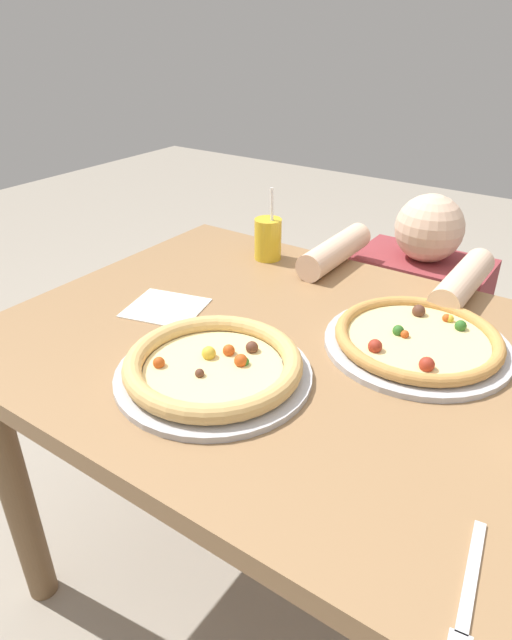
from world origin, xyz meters
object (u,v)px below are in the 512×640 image
object	(u,v)px
drink_cup_colored	(268,239)
diner_seated	(408,353)
fork	(468,597)
pizza_near	(213,367)
pizza_far	(417,340)

from	to	relation	value
drink_cup_colored	diner_seated	bearing A→B (deg)	41.74
drink_cup_colored	fork	size ratio (longest dim) A/B	0.94
pizza_near	diner_seated	size ratio (longest dim) A/B	0.39
pizza_near	fork	bearing A→B (deg)	-19.14
fork	diner_seated	bearing A→B (deg)	112.13
drink_cup_colored	fork	bearing A→B (deg)	-43.47
pizza_far	diner_seated	bearing A→B (deg)	107.89
pizza_far	fork	xyz separation A→B (m)	(0.23, -0.47, -0.02)
diner_seated	drink_cup_colored	bearing A→B (deg)	-138.26
drink_cup_colored	diner_seated	size ratio (longest dim) A/B	0.21
pizza_far	fork	world-z (taller)	pizza_far
diner_seated	fork	bearing A→B (deg)	-67.87
pizza_far	diner_seated	xyz separation A→B (m)	(-0.16, 0.50, -0.35)
pizza_far	fork	distance (m)	0.53
diner_seated	pizza_near	bearing A→B (deg)	-97.16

